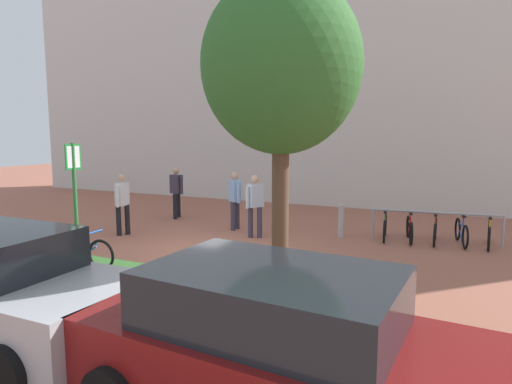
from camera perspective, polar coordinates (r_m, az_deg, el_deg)
ground_plane at (r=10.66m, az=-7.80°, el=-7.94°), size 60.00×60.00×0.00m
building_facade at (r=18.34m, az=6.99°, el=14.27°), size 28.00×1.20×10.00m
planter_strip at (r=8.75m, az=-12.61°, el=-10.97°), size 7.00×1.10×0.16m
tree_sidewalk at (r=7.28m, az=3.28°, el=15.77°), size 2.56×2.56×5.31m
parking_sign_post at (r=9.73m, az=-22.38°, el=0.40°), size 0.08×0.36×2.65m
bike_at_sign at (r=10.13m, az=-21.60°, el=-7.18°), size 1.68×0.42×0.86m
bike_rack_cluster at (r=12.45m, az=22.13°, el=-4.54°), size 3.19×1.75×0.83m
bollard_steel at (r=12.36m, az=10.93°, el=-3.71°), size 0.16×0.16×0.90m
person_shirt_white at (r=12.02m, az=-0.13°, el=-1.31°), size 0.40×0.55×1.72m
person_suited_dark at (r=15.03m, az=-10.24°, el=0.35°), size 0.60×0.49×1.72m
person_shirt_blue at (r=12.87m, az=-16.89°, el=-1.05°), size 0.32×0.60×1.72m
person_casual_tan at (r=13.02m, az=-2.74°, el=-0.63°), size 0.49×0.44×1.72m
car_maroon_wagon at (r=4.55m, az=3.83°, el=-19.63°), size 4.42×2.29×1.54m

